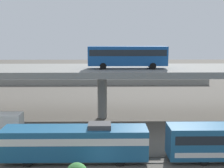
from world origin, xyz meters
TOP-DOWN VIEW (x-y plane):
  - rail_strip_near at (0.00, 3.29)m, footprint 110.00×0.12m
  - rail_strip_far at (0.00, 4.71)m, footprint 110.00×0.12m
  - train_locomotive at (-3.32, 4.00)m, footprint 16.34×3.04m
  - highway_overpass at (0.00, 20.00)m, footprint 96.00×12.29m
  - transit_bus_on_overpass at (3.91, 18.54)m, footprint 12.00×2.68m
  - pier_parking_lot at (0.00, 55.00)m, footprint 56.26×11.11m
  - parked_car_0 at (-7.47, 54.38)m, footprint 4.12×1.93m
  - parked_car_1 at (5.86, 55.30)m, footprint 4.05×1.89m
  - parked_car_2 at (12.38, 57.43)m, footprint 4.69×1.99m
  - parked_car_3 at (6.59, 52.38)m, footprint 4.59×1.92m
  - parked_car_4 at (-15.33, 55.02)m, footprint 4.11×1.95m
  - parked_car_5 at (0.25, 56.40)m, footprint 4.61×1.91m
  - harbor_water at (0.00, 78.00)m, footprint 140.00×36.00m

SIDE VIEW (x-z plane):
  - harbor_water at x=0.00m, z-range 0.00..0.01m
  - rail_strip_near at x=0.00m, z-range 0.00..0.12m
  - rail_strip_far at x=0.00m, z-range 0.00..0.12m
  - pier_parking_lot at x=0.00m, z-range 0.00..1.64m
  - train_locomotive at x=-3.32m, z-range 0.10..4.28m
  - parked_car_1 at x=5.86m, z-range 1.66..3.16m
  - parked_car_0 at x=-7.47m, z-range 1.66..3.16m
  - parked_car_4 at x=-15.33m, z-range 1.66..3.16m
  - parked_car_5 at x=0.25m, z-range 1.66..3.16m
  - parked_car_3 at x=6.59m, z-range 1.66..3.16m
  - parked_car_2 at x=12.38m, z-range 1.66..3.16m
  - highway_overpass at x=0.00m, z-range 3.47..11.71m
  - transit_bus_on_overpass at x=3.91m, z-range 8.60..12.00m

